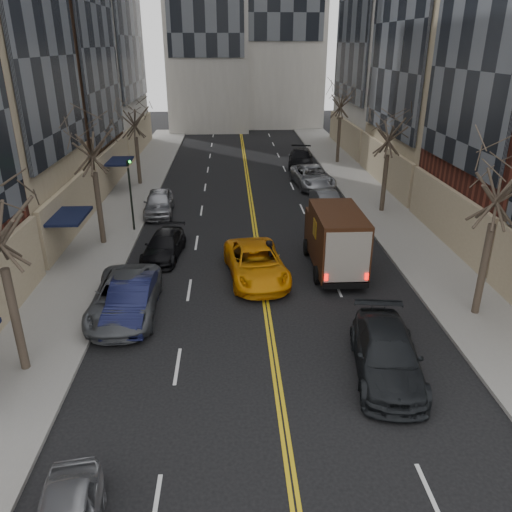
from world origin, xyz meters
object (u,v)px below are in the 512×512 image
Objects in this scene: observer_sedan at (387,354)px; taxi at (256,263)px; ups_truck at (335,239)px; pedestrian at (270,258)px.

taxi is at bearing 125.20° from observer_sedan.
taxi is (-3.99, -0.81, -0.84)m from ups_truck.
ups_truck reaches higher than taxi.
pedestrian is at bearing 18.33° from taxi.
ups_truck is 1.04× the size of taxi.
observer_sedan is at bearing -89.17° from ups_truck.
ups_truck is 4.16m from taxi.
pedestrian is at bearing 120.08° from observer_sedan.
pedestrian is (0.72, 0.34, 0.13)m from taxi.
observer_sedan is at bearing -147.75° from pedestrian.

